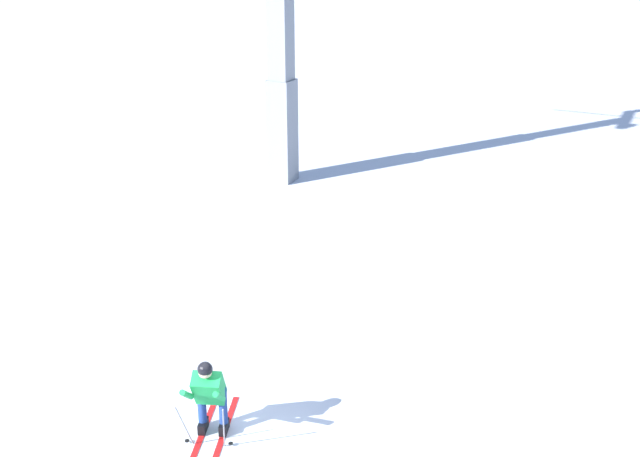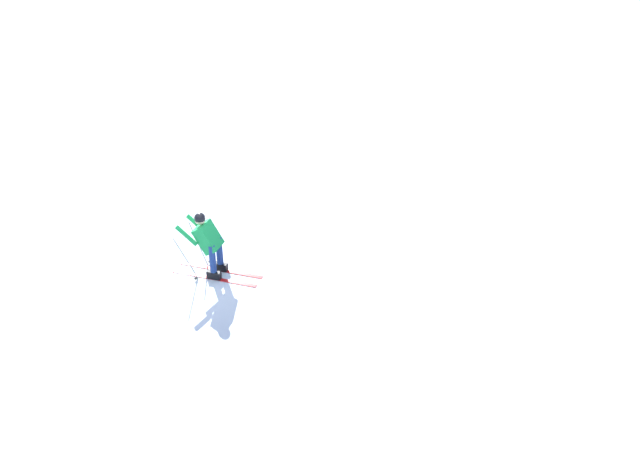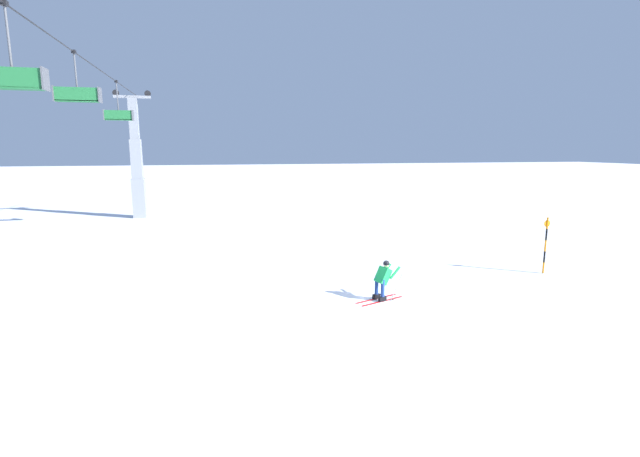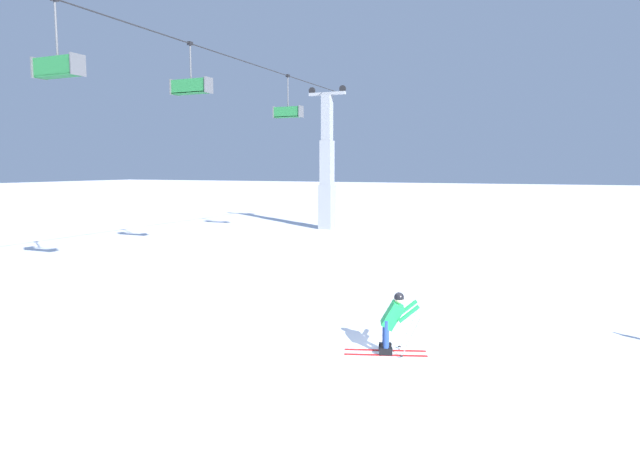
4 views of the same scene
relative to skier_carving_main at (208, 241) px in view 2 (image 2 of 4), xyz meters
name	(u,v)px [view 2 (image 2 of 4)]	position (x,y,z in m)	size (l,w,h in m)	color
ground_plane	(198,282)	(0.37, 0.00, -0.76)	(260.00, 260.00, 0.00)	white
skier_carving_main	(208,241)	(0.00, 0.00, 0.00)	(1.07, 1.83, 1.47)	red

